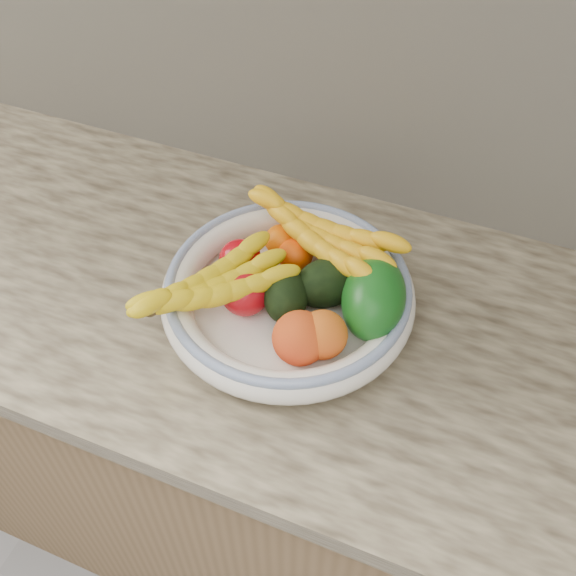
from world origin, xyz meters
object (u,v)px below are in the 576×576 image
(fruit_bowl, at_px, (288,293))
(green_mango, at_px, (374,298))
(banana_bunch_front, at_px, (212,289))
(banana_bunch_back, at_px, (319,238))

(fruit_bowl, height_order, green_mango, green_mango)
(fruit_bowl, height_order, banana_bunch_front, banana_bunch_front)
(banana_bunch_back, xyz_separation_m, banana_bunch_front, (-0.11, -0.16, -0.01))
(fruit_bowl, xyz_separation_m, green_mango, (0.13, 0.02, 0.03))
(green_mango, bearing_deg, fruit_bowl, 174.00)
(banana_bunch_back, relative_size, banana_bunch_front, 1.08)
(fruit_bowl, xyz_separation_m, banana_bunch_back, (0.02, 0.09, 0.04))
(banana_bunch_front, bearing_deg, green_mango, -35.37)
(green_mango, bearing_deg, banana_bunch_back, 133.00)
(fruit_bowl, bearing_deg, banana_bunch_front, -146.87)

